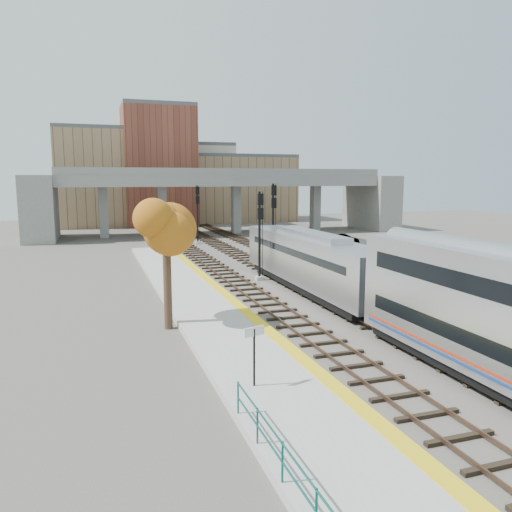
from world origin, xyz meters
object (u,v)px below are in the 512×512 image
object	(u,v)px
signal_mast_mid	(273,222)
tree	(166,231)
car_a	(306,244)
car_b	(343,239)
signal_mast_far	(198,215)
locomotive	(310,260)
car_c	(319,236)
signal_mast_near	(260,237)

from	to	relation	value
signal_mast_mid	tree	distance (m)	22.94
car_a	car_b	distance (m)	6.55
signal_mast_far	car_a	world-z (taller)	signal_mast_far
locomotive	car_b	bearing A→B (deg)	56.64
tree	car_a	xyz separation A→B (m)	(19.64, 25.84, -4.70)
signal_mast_mid	car_c	distance (m)	19.52
locomotive	car_b	size ratio (longest dim) A/B	5.06
locomotive	car_c	bearing A→B (deg)	63.15
tree	car_c	bearing A→B (deg)	53.36
signal_mast_mid	signal_mast_far	distance (m)	16.47
signal_mast_near	car_b	world-z (taller)	signal_mast_near
tree	car_c	world-z (taller)	tree
tree	signal_mast_near	bearing A→B (deg)	50.60
signal_mast_near	car_a	xyz separation A→B (m)	(10.75, 15.01, -2.89)
signal_mast_mid	car_b	size ratio (longest dim) A/B	2.02
tree	car_b	xyz separation A→B (m)	(25.73, 28.26, -4.64)
signal_mast_mid	car_b	xyz separation A→B (m)	(12.74, 9.41, -3.21)
locomotive	signal_mast_near	size ratio (longest dim) A/B	2.70
signal_mast_mid	car_c	bearing A→B (deg)	50.90
car_a	signal_mast_far	bearing A→B (deg)	144.80
signal_mast_mid	car_b	distance (m)	16.16
signal_mast_near	car_c	size ratio (longest dim) A/B	1.93
tree	car_c	distance (m)	42.36
signal_mast_near	car_a	world-z (taller)	signal_mast_near
signal_mast_mid	tree	bearing A→B (deg)	-124.57
locomotive	car_c	xyz separation A→B (m)	(14.13, 27.91, -1.71)
car_b	car_a	bearing A→B (deg)	166.36
tree	car_b	world-z (taller)	tree
signal_mast_mid	signal_mast_far	world-z (taller)	signal_mast_mid
signal_mast_mid	car_a	xyz separation A→B (m)	(6.65, 6.99, -3.26)
signal_mast_near	car_c	xyz separation A→B (m)	(16.23, 22.95, -2.93)
signal_mast_far	tree	size ratio (longest dim) A/B	1.01
car_b	car_c	world-z (taller)	car_b
signal_mast_far	car_c	xyz separation A→B (m)	(16.23, -1.02, -3.05)
car_c	car_b	bearing A→B (deg)	-99.10
signal_mast_near	tree	distance (m)	14.12
car_a	car_c	distance (m)	9.65
signal_mast_near	car_c	distance (m)	28.26
car_b	signal_mast_mid	bearing A→B (deg)	-178.88
locomotive	signal_mast_mid	world-z (taller)	signal_mast_mid
tree	car_a	bearing A→B (deg)	52.75
tree	signal_mast_mid	bearing A→B (deg)	55.43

